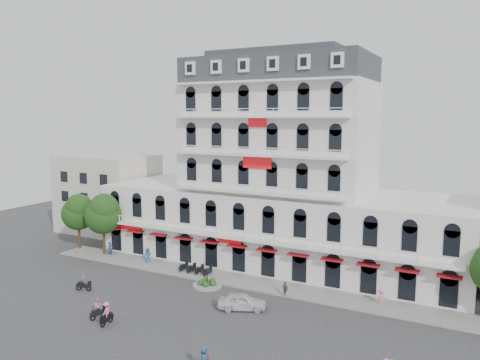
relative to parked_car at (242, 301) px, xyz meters
name	(u,v)px	position (x,y,z in m)	size (l,w,h in m)	color
ground	(201,312)	(-3.04, -2.39, -0.78)	(120.00, 120.00, 0.00)	#38383A
sidewalk	(245,282)	(-3.04, 6.61, -0.70)	(53.00, 4.00, 0.16)	gray
main_building	(278,182)	(-3.04, 15.60, 9.18)	(45.00, 15.00, 25.80)	silver
flank_building_west	(108,193)	(-33.04, 17.61, 5.22)	(14.00, 10.00, 12.00)	beige
traffic_island	(207,284)	(-6.04, 3.61, -0.53)	(3.20, 3.20, 1.60)	gray
parked_scooter_row	(196,274)	(-9.39, 6.41, -0.78)	(4.40, 1.80, 1.10)	black
tree_west_outer	(78,211)	(-28.99, 7.59, 4.57)	(4.50, 4.48, 7.76)	#382314
tree_west_inner	(103,213)	(-23.99, 7.09, 4.90)	(4.76, 4.76, 8.25)	#382314
parked_car	(242,301)	(0.00, 0.00, 0.00)	(1.85, 4.59, 1.56)	silver
rider_west	(83,282)	(-16.85, -3.45, 0.11)	(1.63, 0.87, 2.05)	black
rider_southwest	(98,308)	(-10.50, -7.81, 0.20)	(0.73, 1.68, 1.97)	black
rider_center	(107,313)	(-8.95, -8.39, 0.31)	(0.72, 1.70, 2.08)	black
pedestrian_left	(148,256)	(-16.83, 7.03, 0.17)	(0.93, 0.61, 1.91)	#275276
pedestrian_mid	(285,289)	(2.44, 4.75, 0.04)	(0.96, 0.40, 1.64)	slate
pedestrian_right	(381,297)	(11.37, 7.11, 0.01)	(1.02, 0.59, 1.58)	pink
pedestrian_far	(110,249)	(-23.04, 7.11, 0.15)	(0.68, 0.45, 1.86)	navy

